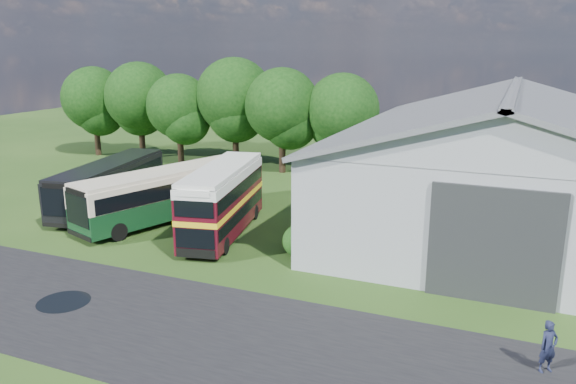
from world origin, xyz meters
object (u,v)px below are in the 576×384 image
at_px(bus_green_single, 165,194).
at_px(visitor_a, 548,347).
at_px(bus_maroon_double, 223,201).
at_px(storage_shed, 508,155).
at_px(bus_dark_single, 109,184).

height_order(bus_green_single, visitor_a, bus_green_single).
distance_m(bus_green_single, bus_maroon_double, 4.69).
relative_size(storage_shed, visitor_a, 13.77).
distance_m(bus_maroon_double, visitor_a, 18.71).
xyz_separation_m(bus_green_single, bus_maroon_double, (4.59, -0.93, 0.29)).
relative_size(storage_shed, bus_dark_single, 2.19).
height_order(bus_green_single, bus_maroon_double, bus_maroon_double).
bearing_deg(storage_shed, visitor_a, -82.81).
bearing_deg(bus_dark_single, bus_maroon_double, -21.14).
bearing_deg(storage_shed, bus_maroon_double, -149.73).
bearing_deg(bus_maroon_double, bus_dark_single, 157.17).
distance_m(bus_dark_single, visitor_a, 28.33).
bearing_deg(bus_green_single, visitor_a, -4.28).
height_order(storage_shed, bus_green_single, storage_shed).
bearing_deg(storage_shed, bus_dark_single, -164.79).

